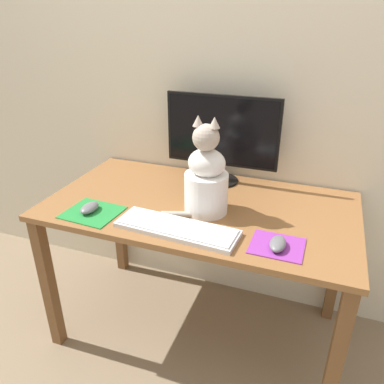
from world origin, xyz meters
name	(u,v)px	position (x,y,z in m)	size (l,w,h in m)	color
ground_plane	(198,327)	(0.00, 0.00, 0.00)	(12.00, 12.00, 0.00)	#847056
wall_back	(228,62)	(0.00, 0.38, 1.25)	(7.00, 0.04, 2.50)	beige
desk	(200,223)	(0.00, 0.00, 0.62)	(1.31, 0.71, 0.71)	brown
monitor	(222,136)	(0.02, 0.26, 0.94)	(0.53, 0.17, 0.42)	black
keyboard	(177,228)	(-0.01, -0.24, 0.73)	(0.48, 0.18, 0.02)	silver
mousepad_left	(92,212)	(-0.39, -0.23, 0.72)	(0.23, 0.20, 0.00)	#238438
mousepad_right	(277,246)	(0.36, -0.21, 0.72)	(0.19, 0.17, 0.00)	purple
computer_mouse_left	(90,208)	(-0.40, -0.23, 0.73)	(0.06, 0.10, 0.03)	slate
computer_mouse_right	(278,244)	(0.36, -0.23, 0.73)	(0.06, 0.10, 0.03)	slate
cat	(206,178)	(0.04, -0.06, 0.86)	(0.25, 0.21, 0.40)	white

